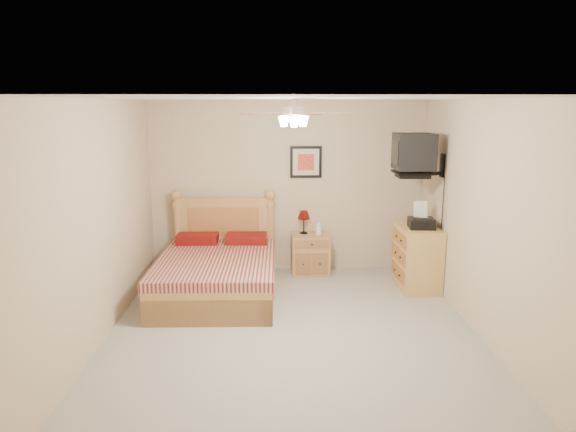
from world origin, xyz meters
The scene contains 17 objects.
floor centered at (0.00, 0.00, 0.00)m, with size 4.50×4.50×0.00m, color gray.
ceiling centered at (0.00, 0.00, 2.50)m, with size 4.00×4.50×0.04m, color white.
wall_back centered at (0.00, 2.25, 1.25)m, with size 4.00×0.04×2.50m, color #C2AD8F.
wall_front centered at (0.00, -2.25, 1.25)m, with size 4.00×0.04×2.50m, color #C2AD8F.
wall_left centered at (-2.00, 0.00, 1.25)m, with size 0.04×4.50×2.50m, color #C2AD8F.
wall_right centered at (2.00, 0.00, 1.25)m, with size 0.04×4.50×2.50m, color #C2AD8F.
bed centered at (-0.94, 1.12, 0.62)m, with size 1.47×1.92×1.25m, color #9E7B44, non-canonical shape.
nightstand centered at (0.33, 2.00, 0.30)m, with size 0.55×0.41×0.59m, color tan.
table_lamp centered at (0.24, 2.07, 0.76)m, with size 0.18×0.18×0.34m, color #5A0A07, non-canonical shape.
lotion_bottle centered at (0.45, 1.96, 0.70)m, with size 0.09×0.09×0.23m, color silver.
framed_picture centered at (0.27, 2.23, 1.62)m, with size 0.46×0.04×0.46m, color black.
dresser centered at (1.73, 1.37, 0.42)m, with size 0.50×0.72×0.84m, color tan.
fax_machine centered at (1.74, 1.32, 1.02)m, with size 0.32×0.34×0.34m, color black, non-canonical shape.
magazine_lower centered at (1.69, 1.61, 0.86)m, with size 0.22×0.29×0.03m, color #B3A88C.
magazine_upper centered at (1.69, 1.61, 0.88)m, with size 0.21×0.29×0.02m, color tan.
wall_tv centered at (1.75, 1.34, 1.81)m, with size 0.56×0.46×0.58m, color black, non-canonical shape.
ceiling_fan centered at (0.00, -0.20, 2.36)m, with size 1.14×1.14×0.28m, color silver, non-canonical shape.
Camera 1 is at (-0.19, -5.20, 2.45)m, focal length 32.00 mm.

